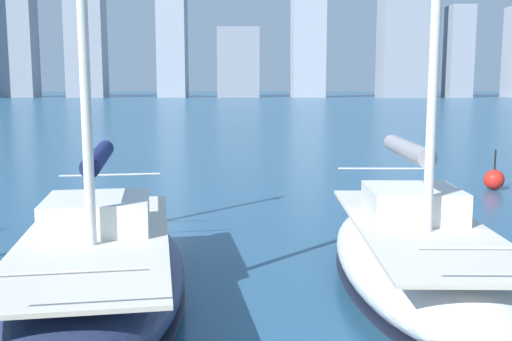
{
  "coord_description": "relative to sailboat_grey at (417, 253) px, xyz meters",
  "views": [
    {
      "loc": [
        0.67,
        3.77,
        3.64
      ],
      "look_at": [
        0.42,
        -6.19,
        2.2
      ],
      "focal_mm": 42.0,
      "sensor_mm": 36.0,
      "label": 1
    }
  ],
  "objects": [
    {
      "name": "sailboat_navy",
      "position": [
        5.44,
        0.38,
        -0.06
      ],
      "size": [
        3.89,
        7.97,
        10.49
      ],
      "color": "navy",
      "rests_on": "ground"
    },
    {
      "name": "channel_buoy",
      "position": [
        -5.77,
        -10.34,
        -0.39
      ],
      "size": [
        0.7,
        0.7,
        1.4
      ],
      "color": "red",
      "rests_on": "ground"
    },
    {
      "name": "sailboat_grey",
      "position": [
        0.0,
        0.0,
        0.0
      ],
      "size": [
        2.94,
        7.39,
        12.23
      ],
      "color": "white",
      "rests_on": "ground"
    },
    {
      "name": "city_skyline",
      "position": [
        16.7,
        -155.51,
        19.27
      ],
      "size": [
        166.68,
        17.05,
        50.96
      ],
      "color": "#9EA4AE",
      "rests_on": "ground"
    }
  ]
}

